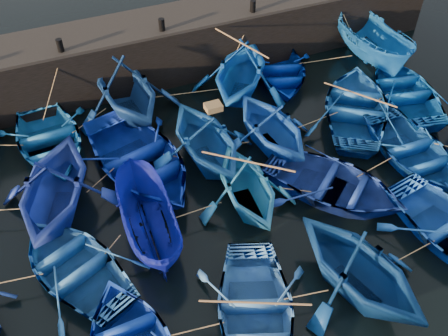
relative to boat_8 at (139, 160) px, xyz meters
name	(u,v)px	position (x,y,z in m)	size (l,w,h in m)	color
ground	(264,251)	(2.58, -4.81, -0.60)	(120.00, 120.00, 0.00)	black
quay_wall	(159,49)	(2.58, 5.69, 0.65)	(26.00, 2.50, 2.50)	black
quay_top	(156,21)	(2.58, 5.69, 1.96)	(26.00, 2.50, 0.12)	black
bollard_1	(60,45)	(-1.42, 4.79, 2.27)	(0.24, 0.24, 0.50)	black
bollard_2	(162,25)	(2.58, 4.79, 2.27)	(0.24, 0.24, 0.50)	black
bollard_3	(253,6)	(6.58, 4.79, 2.27)	(0.24, 0.24, 0.50)	black
boat_1	(48,140)	(-2.78, 2.45, -0.09)	(3.51, 4.90, 1.02)	#135AA3
boat_2	(125,88)	(0.52, 3.42, 0.68)	(4.18, 4.85, 2.55)	navy
boat_3	(240,70)	(5.20, 2.87, 0.64)	(4.04, 4.69, 2.47)	blue
boat_4	(281,70)	(7.32, 3.26, -0.14)	(3.17, 4.43, 0.92)	#002592
boat_5	(371,42)	(11.64, 2.91, 0.43)	(2.01, 5.32, 2.06)	#115BB3
boat_7	(54,185)	(-2.91, -0.76, 0.66)	(4.13, 4.79, 2.52)	navy
boat_8	(139,160)	(0.00, 0.00, 0.00)	(4.11, 5.75, 1.19)	#092595
boat_9	(206,138)	(2.40, -0.42, 0.58)	(3.84, 4.46, 2.34)	navy
boat_10	(272,125)	(4.91, -0.59, 0.50)	(3.57, 4.15, 2.18)	blue
boat_11	(357,107)	(8.86, -0.34, -0.04)	(3.83, 5.36, 1.11)	#14529D
boat_12	(406,90)	(11.39, -0.14, -0.09)	(3.47, 4.85, 1.01)	#0A50A7
boat_14	(75,265)	(-2.92, -3.44, -0.13)	(3.22, 4.51, 0.94)	#1E5AA5
boat_15	(148,221)	(-0.52, -2.94, 0.23)	(1.60, 4.26, 1.65)	#081283
boat_16	(247,185)	(2.85, -2.90, 0.42)	(3.33, 3.87, 2.03)	#2780D5
boat_17	(334,185)	(5.78, -3.63, -0.09)	(3.51, 4.91, 1.02)	navy
boat_18	(414,151)	(9.36, -3.28, -0.11)	(3.37, 4.72, 0.98)	#0F4A97
boat_22	(254,312)	(1.29, -6.84, -0.13)	(3.22, 4.50, 0.93)	blue
boat_23	(360,267)	(4.36, -7.07, 0.58)	(3.85, 4.47, 2.35)	navy
wooden_crate	(213,107)	(2.70, -0.42, 1.86)	(0.56, 0.44, 0.22)	olive
mooring_ropes	(199,137)	(2.31, 0.08, 0.26)	(17.89, 11.80, 2.10)	tan
loose_oars	(280,136)	(4.55, -1.80, 1.07)	(9.83, 11.80, 1.59)	#99724C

